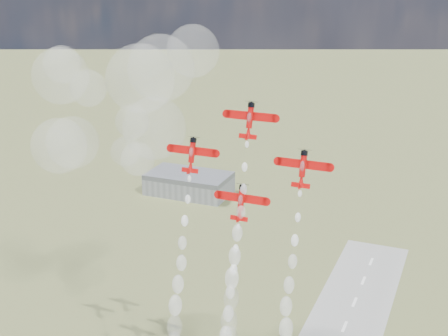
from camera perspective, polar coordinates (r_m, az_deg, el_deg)
hangar at (r=383.16m, az=-3.23°, el=-1.41°), size 50.00×28.00×13.00m
plane_lead at (r=160.67m, az=2.37°, el=4.45°), size 13.45×5.29×9.40m
plane_left at (r=166.57m, az=-2.96°, el=1.28°), size 13.45×5.29×9.40m
plane_right at (r=156.49m, az=7.21°, el=0.00°), size 13.45×5.29×9.40m
plane_slot at (r=161.80m, az=1.56°, el=-3.10°), size 13.45×5.29×9.40m
smoke_trail_lead at (r=168.23m, az=0.54°, el=-13.55°), size 5.21×18.78×58.86m
drifted_smoke_cloud at (r=205.64m, az=-9.59°, el=6.19°), size 64.00×36.39×50.75m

